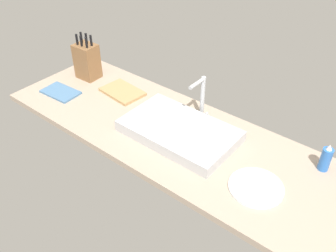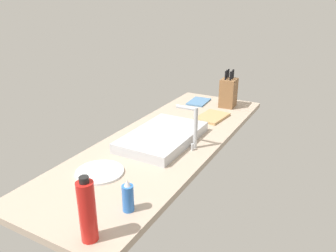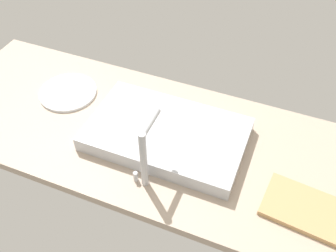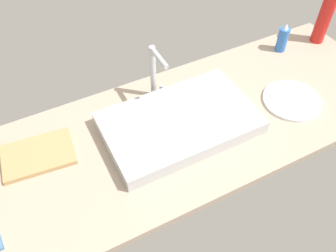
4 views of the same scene
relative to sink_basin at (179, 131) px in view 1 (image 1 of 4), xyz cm
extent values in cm
cube|color=tan|center=(-3.80, -0.07, -4.68)|extent=(197.69, 65.35, 3.50)
cube|color=#B7BABF|center=(0.00, 0.00, 0.00)|extent=(57.22, 34.78, 5.86)
cylinder|color=#B7BABF|center=(-0.82, 20.87, 9.34)|extent=(2.40, 2.40, 24.55)
cylinder|color=#B7BABF|center=(-0.82, 14.92, 20.62)|extent=(2.00, 11.89, 2.00)
cylinder|color=#B7BABF|center=(2.68, 20.87, -0.93)|extent=(1.60, 1.60, 4.00)
cube|color=brown|center=(-82.25, 11.97, 8.10)|extent=(13.95, 11.77, 22.07)
cylinder|color=black|center=(-86.06, 9.65, 22.46)|extent=(1.46, 1.46, 6.65)
cylinder|color=black|center=(-86.41, 13.37, 22.46)|extent=(1.46, 1.46, 6.65)
cylinder|color=black|center=(-82.25, 9.72, 22.46)|extent=(1.46, 1.46, 6.65)
cylinder|color=black|center=(-82.58, 14.07, 22.46)|extent=(1.46, 1.46, 6.65)
cylinder|color=black|center=(-78.12, 10.26, 22.46)|extent=(1.46, 1.46, 6.65)
cylinder|color=black|center=(-78.25, 14.03, 22.46)|extent=(1.46, 1.46, 6.65)
cube|color=tan|center=(-51.64, 11.25, -2.03)|extent=(26.62, 19.39, 1.80)
cylinder|color=blue|center=(66.09, 21.54, 2.86)|extent=(4.86, 4.86, 11.58)
cone|color=silver|center=(66.09, 21.54, 10.05)|extent=(2.67, 2.67, 2.80)
cylinder|color=white|center=(48.18, -8.50, -2.33)|extent=(23.84, 23.84, 1.20)
cube|color=teal|center=(-80.61, -12.07, -2.33)|extent=(23.16, 15.31, 1.20)
camera|label=1|loc=(88.22, -118.52, 113.51)|focal=39.30mm
camera|label=2|loc=(157.31, 90.31, 79.94)|focal=35.31mm
camera|label=3|loc=(-35.74, 86.44, 102.74)|focal=40.43mm
camera|label=4|loc=(-45.16, -78.26, 100.96)|focal=38.13mm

